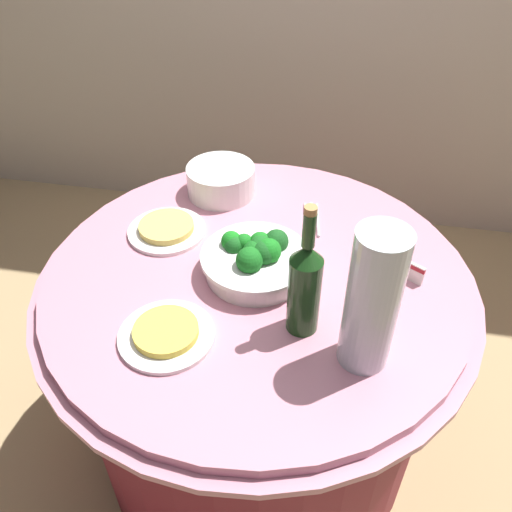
{
  "coord_description": "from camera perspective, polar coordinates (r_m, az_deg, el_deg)",
  "views": [
    {
      "loc": [
        0.19,
        -1.02,
        1.66
      ],
      "look_at": [
        0.0,
        0.0,
        0.79
      ],
      "focal_mm": 37.34,
      "sensor_mm": 36.0,
      "label": 1
    }
  ],
  "objects": [
    {
      "name": "buffet_table",
      "position": [
        1.65,
        0.0,
        -11.08
      ],
      "size": [
        1.16,
        1.16,
        0.74
      ],
      "color": "maroon",
      "rests_on": "ground_plane"
    },
    {
      "name": "food_plate_noodles",
      "position": [
        1.53,
        -9.55,
        2.88
      ],
      "size": [
        0.22,
        0.22,
        0.03
      ],
      "color": "white",
      "rests_on": "buffet_table"
    },
    {
      "name": "serving_tongs",
      "position": [
        1.57,
        5.96,
        4.07
      ],
      "size": [
        0.06,
        0.17,
        0.01
      ],
      "color": "silver",
      "rests_on": "buffet_table"
    },
    {
      "name": "food_plate_fried_egg",
      "position": [
        1.23,
        -9.59,
        -8.2
      ],
      "size": [
        0.22,
        0.22,
        0.03
      ],
      "color": "white",
      "rests_on": "buffet_table"
    },
    {
      "name": "label_placard_front",
      "position": [
        1.4,
        16.63,
        -1.66
      ],
      "size": [
        0.05,
        0.03,
        0.05
      ],
      "color": "white",
      "rests_on": "buffet_table"
    },
    {
      "name": "plate_stack",
      "position": [
        1.66,
        -3.78,
        8.09
      ],
      "size": [
        0.21,
        0.21,
        0.09
      ],
      "color": "white",
      "rests_on": "buffet_table"
    },
    {
      "name": "decorative_fruit_vase",
      "position": [
        1.1,
        12.28,
        -5.1
      ],
      "size": [
        0.11,
        0.11,
        0.34
      ],
      "color": "silver",
      "rests_on": "buffet_table"
    },
    {
      "name": "wine_bottle",
      "position": [
        1.16,
        5.24,
        -3.17
      ],
      "size": [
        0.07,
        0.07,
        0.34
      ],
      "color": "#183D16",
      "rests_on": "buffet_table"
    },
    {
      "name": "ground_plane",
      "position": [
        1.96,
        0.0,
        -18.0
      ],
      "size": [
        6.0,
        6.0,
        0.0
      ],
      "primitive_type": "plane",
      "color": "tan"
    },
    {
      "name": "broccoli_bowl",
      "position": [
        1.35,
        -0.11,
        -0.24
      ],
      "size": [
        0.28,
        0.28,
        0.12
      ],
      "color": "white",
      "rests_on": "buffet_table"
    }
  ]
}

